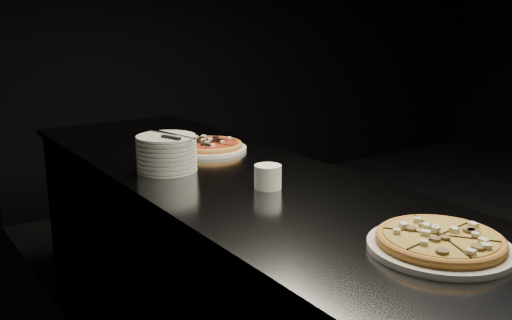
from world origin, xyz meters
TOP-DOWN VIEW (x-y plane):
  - wall_left at (-2.50, 0.00)m, footprint 0.02×5.00m
  - wall_back at (0.00, 2.50)m, footprint 5.00×0.02m
  - counter at (-2.13, 0.00)m, footprint 0.74×2.44m
  - pizza_mushroom at (-2.08, -0.84)m, footprint 0.34×0.34m
  - pizza_tomato at (-2.02, 0.36)m, footprint 0.31×0.31m
  - plate_stack at (-2.30, 0.18)m, footprint 0.21×0.21m
  - cutlery at (-2.29, 0.17)m, footprint 0.07×0.23m
  - ramekin at (-2.13, -0.20)m, footprint 0.09×0.09m

SIDE VIEW (x-z plane):
  - counter at x=-2.13m, z-range 0.00..0.92m
  - pizza_tomato at x=-2.02m, z-range 0.92..0.96m
  - pizza_mushroom at x=-2.08m, z-range 0.92..0.96m
  - ramekin at x=-2.13m, z-range 0.92..1.00m
  - plate_stack at x=-2.30m, z-range 0.92..1.05m
  - cutlery at x=-2.29m, z-range 1.05..1.05m
  - wall_left at x=-2.50m, z-range 0.00..2.80m
  - wall_back at x=0.00m, z-range 0.00..2.80m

